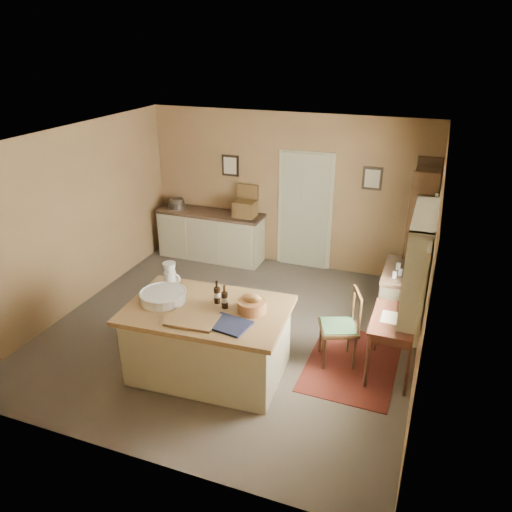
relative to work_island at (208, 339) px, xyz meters
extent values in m
plane|color=#61554A|center=(-0.10, 0.98, -0.48)|extent=(5.00, 5.00, 0.00)
cube|color=olive|center=(-0.10, 3.48, 0.87)|extent=(5.00, 0.10, 2.70)
cube|color=olive|center=(-0.10, -1.52, 0.87)|extent=(5.00, 0.10, 2.70)
cube|color=olive|center=(-2.60, 0.98, 0.87)|extent=(0.10, 5.00, 2.70)
cube|color=olive|center=(2.40, 0.98, 0.87)|extent=(0.10, 5.00, 2.70)
plane|color=silver|center=(-0.10, 0.98, 2.22)|extent=(5.00, 5.00, 0.00)
cube|color=#A2A387|center=(0.25, 3.45, 0.57)|extent=(0.97, 0.06, 2.11)
cube|color=black|center=(-1.15, 3.46, 1.24)|extent=(0.32, 0.02, 0.38)
cube|color=beige|center=(-1.15, 3.45, 1.24)|extent=(0.24, 0.01, 0.30)
cube|color=black|center=(1.35, 3.46, 1.24)|extent=(0.32, 0.02, 0.38)
cube|color=beige|center=(1.35, 3.45, 1.24)|extent=(0.24, 0.01, 0.30)
cube|color=beige|center=(2.27, 0.78, 0.54)|extent=(0.25, 1.32, 0.06)
cube|color=beige|center=(2.27, 0.78, 1.60)|extent=(0.25, 1.32, 0.06)
cube|color=white|center=(2.39, 0.78, 1.07)|extent=(0.01, 1.20, 1.00)
cube|color=beige|center=(2.36, -0.04, 1.07)|extent=(0.04, 0.35, 1.00)
cube|color=beige|center=(2.36, 1.60, 1.07)|extent=(0.04, 0.35, 1.00)
cube|color=beige|center=(0.01, 0.00, -0.06)|extent=(1.83, 1.21, 0.85)
cube|color=#987147|center=(0.01, 0.00, 0.40)|extent=(1.97, 1.35, 0.06)
cylinder|color=white|center=(-0.56, -0.02, 0.48)|extent=(0.55, 0.55, 0.11)
cube|color=#987147|center=(-0.01, -0.32, 0.44)|extent=(0.58, 0.42, 0.03)
cube|color=black|center=(0.41, -0.27, 0.44)|extent=(0.49, 0.42, 0.02)
cylinder|color=#955C34|center=(0.53, 0.11, 0.50)|extent=(0.33, 0.33, 0.14)
cylinder|color=black|center=(0.07, 0.16, 0.57)|extent=(0.08, 0.08, 0.29)
cylinder|color=black|center=(0.20, 0.08, 0.57)|extent=(0.08, 0.08, 0.29)
cube|color=beige|center=(-1.45, 3.18, -0.06)|extent=(1.93, 0.53, 0.85)
cube|color=#332319|center=(-1.45, 3.18, 0.39)|extent=(1.97, 0.56, 0.05)
cube|color=#52391B|center=(-0.78, 3.18, 0.56)|extent=(0.39, 0.29, 0.28)
cylinder|color=#59544F|center=(-2.13, 3.18, 0.51)|extent=(0.33, 0.33, 0.18)
cube|color=#4C1A10|center=(1.65, 0.78, -0.48)|extent=(1.13, 1.62, 0.01)
cube|color=#391C13|center=(2.10, 0.78, 0.27)|extent=(0.54, 0.88, 0.03)
cube|color=#391C13|center=(2.10, 0.78, 0.20)|extent=(0.48, 0.82, 0.10)
cube|color=silver|center=(2.05, 0.78, 0.29)|extent=(0.22, 0.30, 0.01)
cylinder|color=black|center=(2.20, 1.02, 0.31)|extent=(0.05, 0.05, 0.05)
cylinder|color=#391C13|center=(1.87, 0.38, -0.12)|extent=(0.04, 0.04, 0.72)
cylinder|color=#391C13|center=(2.33, 0.38, -0.12)|extent=(0.04, 0.04, 0.72)
cylinder|color=#391C13|center=(1.87, 1.18, -0.12)|extent=(0.04, 0.04, 0.72)
cylinder|color=#391C13|center=(2.33, 1.18, -0.12)|extent=(0.04, 0.04, 0.72)
cube|color=beige|center=(2.10, 1.89, -0.06)|extent=(0.53, 0.96, 0.85)
cube|color=#332319|center=(2.10, 1.89, 0.39)|extent=(0.56, 1.00, 0.05)
cylinder|color=silver|center=(2.07, 1.75, 0.46)|extent=(0.23, 0.23, 0.09)
cube|color=black|center=(2.21, 2.28, 0.61)|extent=(0.37, 0.04, 2.19)
cube|color=black|center=(2.21, 3.22, 0.61)|extent=(0.37, 0.04, 2.19)
cube|color=black|center=(2.38, 2.75, 0.61)|extent=(0.02, 0.98, 2.19)
cube|color=black|center=(2.21, 2.75, -0.43)|extent=(0.37, 0.94, 0.03)
cube|color=black|center=(2.21, 2.75, 0.12)|extent=(0.37, 0.94, 0.03)
cube|color=black|center=(2.21, 2.75, 0.67)|extent=(0.37, 0.94, 0.03)
cube|color=black|center=(2.21, 2.75, 1.10)|extent=(0.37, 0.94, 0.03)
cube|color=black|center=(2.21, 2.75, 1.54)|extent=(0.37, 0.94, 0.03)
cylinder|color=white|center=(2.21, 2.75, 0.73)|extent=(0.12, 0.12, 0.11)
camera|label=1|loc=(2.33, -4.58, 3.36)|focal=35.00mm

